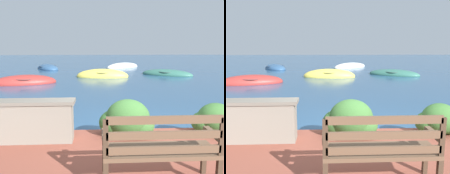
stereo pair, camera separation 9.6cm
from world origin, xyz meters
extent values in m
plane|color=navy|center=(0.00, 0.00, 0.00)|extent=(80.00, 80.00, 0.00)
cube|color=#433123|center=(-0.58, -1.80, 0.42)|extent=(0.06, 0.06, 0.40)
cube|color=#433123|center=(0.73, -1.80, 0.42)|extent=(0.06, 0.06, 0.40)
cube|color=brown|center=(0.08, -2.01, 0.65)|extent=(1.37, 0.48, 0.05)
cube|color=brown|center=(0.08, -2.22, 0.75)|extent=(1.30, 0.04, 0.09)
cube|color=brown|center=(0.08, -2.22, 0.93)|extent=(1.30, 0.04, 0.09)
cube|color=brown|center=(0.08, -2.22, 1.10)|extent=(1.30, 0.04, 0.09)
cube|color=#433123|center=(-0.58, -2.22, 0.90)|extent=(0.06, 0.04, 0.45)
cube|color=#433123|center=(0.73, -2.22, 0.90)|extent=(0.06, 0.04, 0.45)
cube|color=brown|center=(-0.58, -2.01, 0.85)|extent=(0.07, 0.43, 0.05)
cube|color=brown|center=(0.73, -2.01, 0.85)|extent=(0.07, 0.43, 0.05)
cube|color=gray|center=(-2.06, -0.54, 0.56)|extent=(1.91, 0.35, 0.68)
cube|color=#6C655B|center=(-2.06, -0.54, 0.93)|extent=(2.01, 0.39, 0.06)
ellipsoid|color=#284C23|center=(-1.61, -0.34, 0.47)|extent=(0.58, 0.52, 0.49)
ellipsoid|color=#284C23|center=(-1.77, -0.30, 0.39)|extent=(0.43, 0.39, 0.35)
ellipsoid|color=#284C23|center=(-1.47, -0.37, 0.38)|extent=(0.40, 0.36, 0.32)
ellipsoid|color=#38662D|center=(-0.11, -0.39, 0.57)|extent=(0.82, 0.74, 0.70)
ellipsoid|color=#38662D|center=(-0.34, -0.33, 0.47)|extent=(0.62, 0.55, 0.49)
ellipsoid|color=#38662D|center=(0.10, -0.43, 0.45)|extent=(0.58, 0.52, 0.45)
ellipsoid|color=#38662D|center=(1.60, -0.33, 0.52)|extent=(0.69, 0.63, 0.59)
ellipsoid|color=#38662D|center=(1.41, -0.28, 0.43)|extent=(0.52, 0.47, 0.42)
ellipsoid|color=#38662D|center=(1.77, -0.36, 0.41)|extent=(0.49, 0.44, 0.38)
ellipsoid|color=#9E2D28|center=(-4.23, 7.43, 0.06)|extent=(3.25, 1.92, 0.77)
torus|color=brown|center=(-4.23, 7.43, 0.27)|extent=(1.44, 1.44, 0.07)
cube|color=#846647|center=(-4.68, 7.31, 0.24)|extent=(0.36, 0.93, 0.04)
cube|color=#846647|center=(-3.87, 7.53, 0.24)|extent=(0.36, 0.93, 0.04)
ellipsoid|color=#DBC64C|center=(-0.38, 9.67, 0.06)|extent=(3.10, 1.33, 0.86)
torus|color=olive|center=(-0.38, 9.67, 0.30)|extent=(1.19, 1.19, 0.07)
cube|color=#846647|center=(-0.83, 9.70, 0.27)|extent=(0.19, 0.88, 0.04)
cube|color=#846647|center=(0.00, 9.64, 0.27)|extent=(0.19, 0.88, 0.04)
ellipsoid|color=#336B5B|center=(3.65, 10.45, 0.05)|extent=(3.36, 2.69, 0.64)
torus|color=#304F46|center=(3.65, 10.45, 0.22)|extent=(1.68, 1.68, 0.07)
cube|color=#846647|center=(4.06, 10.20, 0.19)|extent=(0.60, 0.89, 0.04)
cube|color=#846647|center=(3.31, 10.66, 0.19)|extent=(0.60, 0.89, 0.04)
ellipsoid|color=#2D517A|center=(-4.50, 14.60, 0.05)|extent=(2.51, 2.99, 0.66)
torus|color=#2D4157|center=(-4.50, 14.60, 0.23)|extent=(1.77, 1.77, 0.07)
cube|color=#846647|center=(-4.28, 14.25, 0.20)|extent=(0.94, 0.63, 0.04)
cube|color=#846647|center=(-4.67, 14.89, 0.20)|extent=(0.94, 0.63, 0.04)
ellipsoid|color=silver|center=(1.41, 15.63, 0.05)|extent=(3.28, 2.88, 0.72)
torus|color=gray|center=(1.41, 15.63, 0.25)|extent=(1.64, 1.64, 0.07)
cube|color=#846647|center=(1.02, 15.34, 0.22)|extent=(0.66, 0.81, 0.04)
cube|color=#846647|center=(1.73, 15.88, 0.22)|extent=(0.66, 0.81, 0.04)
camera|label=1|loc=(-0.66, -4.82, 1.92)|focal=40.00mm
camera|label=2|loc=(-0.56, -4.82, 1.92)|focal=40.00mm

